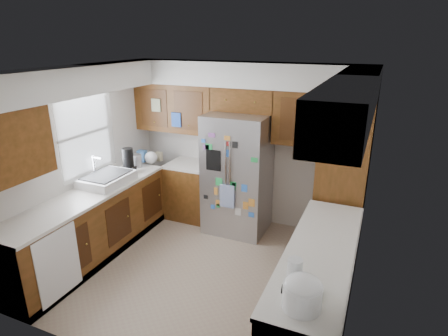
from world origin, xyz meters
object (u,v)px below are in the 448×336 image
at_px(pantry, 343,178).
at_px(rice_cooker, 302,292).
at_px(fridge, 238,174).
at_px(paper_towel, 294,275).

distance_m(pantry, rice_cooker, 2.49).
xyz_separation_m(pantry, fridge, (-1.50, 0.05, -0.17)).
height_order(pantry, paper_towel, pantry).
bearing_deg(paper_towel, rice_cooker, -60.99).
bearing_deg(paper_towel, pantry, 87.41).
bearing_deg(fridge, rice_cooker, -59.48).
relative_size(pantry, rice_cooker, 7.05).
bearing_deg(fridge, paper_towel, -59.36).
bearing_deg(rice_cooker, fridge, 120.52).
height_order(fridge, paper_towel, fridge).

